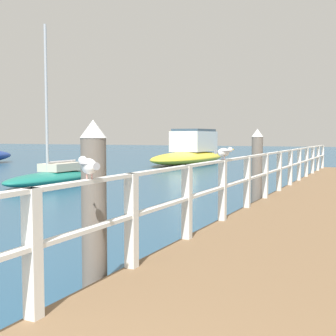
{
  "coord_description": "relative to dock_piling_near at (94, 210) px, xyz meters",
  "views": [
    {
      "loc": [
        1.05,
        -0.4,
        1.84
      ],
      "look_at": [
        -4.2,
        10.69,
        0.97
      ],
      "focal_mm": 48.86,
      "sensor_mm": 36.0,
      "label": 1
    }
  ],
  "objects": [
    {
      "name": "pier_deck",
      "position": [
        1.85,
        7.3,
        -0.83
      ],
      "size": [
        3.09,
        22.2,
        0.36
      ],
      "primitive_type": "cube",
      "color": "brown",
      "rests_on": "ground_plane"
    },
    {
      "name": "pier_railing",
      "position": [
        0.38,
        7.3,
        0.0
      ],
      "size": [
        0.12,
        20.72,
        1.06
      ],
      "color": "silver",
      "rests_on": "pier_deck"
    },
    {
      "name": "dock_piling_near",
      "position": [
        0.0,
        0.0,
        0.0
      ],
      "size": [
        0.29,
        0.29,
        2.01
      ],
      "color": "#6B6056",
      "rests_on": "ground_plane"
    },
    {
      "name": "dock_piling_far",
      "position": [
        0.0,
        7.21,
        0.0
      ],
      "size": [
        0.29,
        0.29,
        2.01
      ],
      "color": "#6B6056",
      "rests_on": "ground_plane"
    },
    {
      "name": "seagull_foreground",
      "position": [
        0.37,
        -0.62,
        0.54
      ],
      "size": [
        0.41,
        0.31,
        0.21
      ],
      "rotation": [
        0.0,
        0.0,
        0.95
      ],
      "color": "white",
      "rests_on": "pier_railing"
    },
    {
      "name": "seagull_background",
      "position": [
        0.38,
        3.39,
        0.54
      ],
      "size": [
        0.25,
        0.46,
        0.21
      ],
      "rotation": [
        0.0,
        0.0,
        5.89
      ],
      "color": "white",
      "rests_on": "pier_railing"
    },
    {
      "name": "boat_0",
      "position": [
        -8.53,
        23.39,
        -0.25
      ],
      "size": [
        3.33,
        8.87,
        2.29
      ],
      "rotation": [
        0.0,
        0.0,
        -0.03
      ],
      "color": "gold",
      "rests_on": "ground_plane"
    },
    {
      "name": "boat_3",
      "position": [
        -8.33,
        9.41,
        -0.69
      ],
      "size": [
        1.69,
        4.87,
        5.87
      ],
      "rotation": [
        0.0,
        0.0,
        3.16
      ],
      "color": "#197266",
      "rests_on": "ground_plane"
    }
  ]
}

